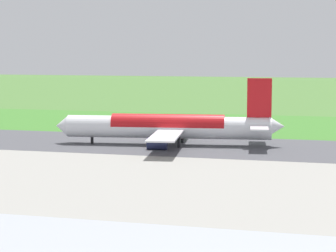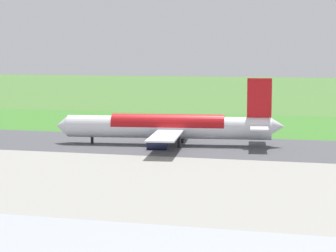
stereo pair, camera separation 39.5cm
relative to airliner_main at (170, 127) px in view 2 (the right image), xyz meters
name	(u,v)px [view 2 (the right image)]	position (x,y,z in m)	size (l,w,h in m)	color
ground_plane	(210,147)	(-9.71, 0.05, -4.35)	(800.00, 800.00, 0.00)	#477233
runway_asphalt	(210,146)	(-9.71, 0.05, -4.32)	(600.00, 33.74, 0.06)	#47474C
apron_concrete	(147,193)	(-9.71, 51.43, -4.33)	(440.00, 110.00, 0.05)	gray
grass_verge_foreground	(235,128)	(-9.71, -37.35, -4.33)	(600.00, 80.00, 0.04)	#3C782B
airliner_main	(170,127)	(0.00, 0.00, 0.00)	(54.10, 44.41, 15.88)	white
no_stopping_sign	(248,122)	(-13.13, -37.90, -2.61)	(0.60, 0.10, 2.96)	slate
traffic_cone_orange	(229,126)	(-7.56, -39.96, -4.08)	(0.40, 0.40, 0.55)	orange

